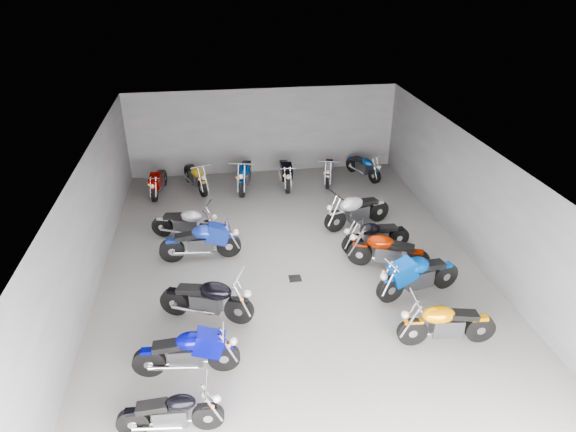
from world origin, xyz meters
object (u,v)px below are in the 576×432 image
(motorcycle_back_d, at_px, (285,172))
(motorcycle_right_e, at_px, (375,235))
(motorcycle_right_d, at_px, (387,251))
(motorcycle_back_e, at_px, (329,170))
(motorcycle_left_a, at_px, (171,412))
(motorcycle_left_b, at_px, (187,352))
(motorcycle_right_b, at_px, (446,323))
(motorcycle_back_b, at_px, (195,176))
(drain_grate, at_px, (295,278))
(motorcycle_back_a, at_px, (158,182))
(motorcycle_back_f, at_px, (364,166))
(motorcycle_back_c, at_px, (245,174))
(motorcycle_left_f, at_px, (186,223))
(motorcycle_left_c, at_px, (207,299))
(motorcycle_right_c, at_px, (418,276))
(motorcycle_right_f, at_px, (357,210))
(motorcycle_left_e, at_px, (201,242))

(motorcycle_back_d, bearing_deg, motorcycle_right_e, 112.12)
(motorcycle_right_d, bearing_deg, motorcycle_back_e, 25.84)
(motorcycle_left_a, relative_size, motorcycle_right_e, 0.92)
(motorcycle_right_d, bearing_deg, motorcycle_left_b, 144.51)
(motorcycle_right_b, xyz_separation_m, motorcycle_back_b, (-5.38, 9.02, -0.02))
(drain_grate, distance_m, motorcycle_back_a, 7.11)
(motorcycle_back_f, bearing_deg, motorcycle_right_e, 53.59)
(motorcycle_right_b, xyz_separation_m, motorcycle_back_c, (-3.64, 8.87, 0.02))
(motorcycle_left_f, bearing_deg, motorcycle_back_b, -166.49)
(motorcycle_back_c, bearing_deg, motorcycle_back_e, -165.79)
(motorcycle_left_c, distance_m, motorcycle_back_e, 8.64)
(motorcycle_right_d, bearing_deg, motorcycle_back_d, 41.10)
(motorcycle_right_c, relative_size, motorcycle_back_b, 1.14)
(motorcycle_left_c, relative_size, motorcycle_right_e, 1.06)
(drain_grate, distance_m, motorcycle_right_c, 3.10)
(motorcycle_right_d, distance_m, motorcycle_right_f, 2.45)
(motorcycle_left_b, height_order, motorcycle_left_e, motorcycle_left_e)
(motorcycle_back_f, bearing_deg, motorcycle_right_c, 60.21)
(motorcycle_left_e, xyz_separation_m, motorcycle_right_d, (4.88, -1.22, -0.01))
(motorcycle_back_e, bearing_deg, motorcycle_left_e, 60.95)
(motorcycle_left_b, xyz_separation_m, motorcycle_back_b, (0.06, 9.10, -0.01))
(motorcycle_right_e, height_order, motorcycle_back_c, motorcycle_back_c)
(motorcycle_right_c, relative_size, motorcycle_right_d, 1.10)
(drain_grate, distance_m, motorcycle_back_b, 6.67)
(motorcycle_left_b, relative_size, motorcycle_back_a, 1.13)
(motorcycle_left_b, relative_size, motorcycle_right_d, 1.04)
(motorcycle_left_a, distance_m, motorcycle_left_b, 1.44)
(motorcycle_back_c, bearing_deg, drain_grate, 110.13)
(motorcycle_back_b, relative_size, motorcycle_back_f, 1.12)
(motorcycle_right_c, relative_size, motorcycle_back_a, 1.20)
(motorcycle_right_c, xyz_separation_m, motorcycle_right_d, (-0.35, 1.25, -0.03))
(motorcycle_right_e, bearing_deg, motorcycle_left_e, 78.71)
(motorcycle_left_c, bearing_deg, motorcycle_left_e, -156.58)
(motorcycle_right_f, relative_size, motorcycle_back_c, 0.99)
(motorcycle_right_c, bearing_deg, motorcycle_back_e, -8.52)
(motorcycle_left_b, relative_size, motorcycle_right_b, 0.99)
(motorcycle_left_b, height_order, motorcycle_back_a, motorcycle_left_b)
(motorcycle_right_c, bearing_deg, motorcycle_left_f, 43.38)
(motorcycle_back_a, bearing_deg, motorcycle_right_b, 135.97)
(motorcycle_left_c, bearing_deg, motorcycle_right_e, 137.26)
(motorcycle_left_a, distance_m, motorcycle_back_c, 10.57)
(motorcycle_left_a, relative_size, motorcycle_left_e, 0.84)
(motorcycle_left_b, height_order, motorcycle_left_f, motorcycle_left_b)
(motorcycle_left_b, xyz_separation_m, motorcycle_right_e, (5.10, 4.05, -0.02))
(motorcycle_left_f, height_order, motorcycle_right_b, motorcycle_right_b)
(motorcycle_right_c, distance_m, motorcycle_right_e, 2.22)
(motorcycle_left_f, distance_m, motorcycle_right_c, 6.80)
(motorcycle_left_b, bearing_deg, motorcycle_back_f, 148.67)
(drain_grate, height_order, motorcycle_left_e, motorcycle_left_e)
(motorcycle_right_c, distance_m, motorcycle_right_d, 1.30)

